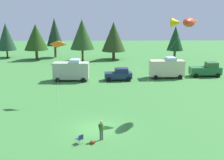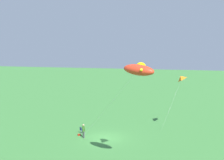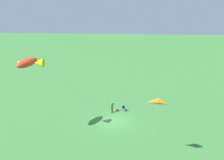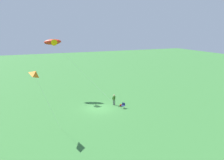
{
  "view_description": "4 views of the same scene",
  "coord_description": "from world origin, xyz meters",
  "px_view_note": "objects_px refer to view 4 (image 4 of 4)",
  "views": [
    {
      "loc": [
        0.89,
        -27.48,
        11.02
      ],
      "look_at": [
        1.47,
        1.55,
        4.28
      ],
      "focal_mm": 50.0,
      "sensor_mm": 36.0,
      "label": 1
    },
    {
      "loc": [
        36.06,
        7.79,
        12.49
      ],
      "look_at": [
        0.32,
        0.87,
        7.27
      ],
      "focal_mm": 50.0,
      "sensor_mm": 36.0,
      "label": 2
    },
    {
      "loc": [
        -1.8,
        32.61,
        17.04
      ],
      "look_at": [
        0.26,
        0.66,
        6.26
      ],
      "focal_mm": 42.0,
      "sensor_mm": 36.0,
      "label": 3
    },
    {
      "loc": [
        -29.47,
        10.33,
        11.77
      ],
      "look_at": [
        0.4,
        -2.29,
        4.13
      ],
      "focal_mm": 35.0,
      "sensor_mm": 36.0,
      "label": 4
    }
  ],
  "objects_px": {
    "kite_delta_orange": "(36,73)",
    "person_kite_flyer": "(114,99)",
    "kite_large_fish": "(53,42)",
    "folding_chair": "(123,105)",
    "backpack_on_grass": "(121,105)"
  },
  "relations": [
    {
      "from": "folding_chair",
      "to": "kite_delta_orange",
      "type": "distance_m",
      "value": 14.38
    },
    {
      "from": "folding_chair",
      "to": "kite_delta_orange",
      "type": "xyz_separation_m",
      "value": [
        -3.5,
        12.32,
        6.53
      ]
    },
    {
      "from": "kite_large_fish",
      "to": "folding_chair",
      "type": "bearing_deg",
      "value": -141.14
    },
    {
      "from": "person_kite_flyer",
      "to": "kite_large_fish",
      "type": "xyz_separation_m",
      "value": [
        8.68,
        7.64,
        8.53
      ]
    },
    {
      "from": "backpack_on_grass",
      "to": "kite_large_fish",
      "type": "relative_size",
      "value": 0.03
    },
    {
      "from": "person_kite_flyer",
      "to": "backpack_on_grass",
      "type": "xyz_separation_m",
      "value": [
        -0.73,
        -0.81,
        -0.91
      ]
    },
    {
      "from": "person_kite_flyer",
      "to": "kite_delta_orange",
      "type": "xyz_separation_m",
      "value": [
        -5.26,
        11.55,
        6.0
      ]
    },
    {
      "from": "folding_chair",
      "to": "backpack_on_grass",
      "type": "xyz_separation_m",
      "value": [
        1.02,
        -0.04,
        -0.38
      ]
    },
    {
      "from": "backpack_on_grass",
      "to": "kite_large_fish",
      "type": "bearing_deg",
      "value": 41.91
    },
    {
      "from": "folding_chair",
      "to": "person_kite_flyer",
      "type": "bearing_deg",
      "value": -110.46
    },
    {
      "from": "kite_delta_orange",
      "to": "person_kite_flyer",
      "type": "bearing_deg",
      "value": -65.52
    },
    {
      "from": "folding_chair",
      "to": "backpack_on_grass",
      "type": "distance_m",
      "value": 1.09
    },
    {
      "from": "person_kite_flyer",
      "to": "kite_delta_orange",
      "type": "relative_size",
      "value": 0.23
    },
    {
      "from": "kite_large_fish",
      "to": "kite_delta_orange",
      "type": "relative_size",
      "value": 1.35
    },
    {
      "from": "person_kite_flyer",
      "to": "folding_chair",
      "type": "relative_size",
      "value": 2.12
    }
  ]
}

